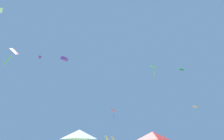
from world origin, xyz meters
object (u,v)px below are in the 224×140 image
kite_lime_diamond (154,68)px  kite_magenta_delta (114,110)px  canopy_tent_red (153,136)px  kite_green_delta (181,69)px  kite_purple_delta (40,57)px  kite_pink_delta (195,107)px  canopy_tent_white (79,134)px  kite_purple_box (64,59)px  kite_red_diamond (14,52)px

kite_lime_diamond → kite_magenta_delta: kite_lime_diamond is taller
canopy_tent_red → kite_magenta_delta: (-5.01, 2.89, 3.89)m
kite_lime_diamond → kite_green_delta: bearing=31.7°
kite_purple_delta → kite_pink_delta: kite_purple_delta is taller
canopy_tent_red → kite_lime_diamond: bearing=55.6°
canopy_tent_white → kite_purple_box: (-2.81, -2.02, 9.60)m
kite_lime_diamond → kite_purple_box: kite_lime_diamond is taller
canopy_tent_white → kite_pink_delta: (16.35, 3.59, 3.97)m
kite_purple_delta → kite_magenta_delta: kite_purple_delta is taller
kite_green_delta → kite_pink_delta: bearing=-116.2°
kite_purple_delta → kite_magenta_delta: 18.36m
canopy_tent_red → kite_purple_box: (-11.76, -3.46, 9.71)m
kite_lime_diamond → kite_purple_box: (-14.79, -7.88, -2.82)m
canopy_tent_red → kite_lime_diamond: kite_lime_diamond is taller
kite_lime_diamond → kite_pink_delta: 9.78m
kite_green_delta → kite_pink_delta: size_ratio=1.01×
kite_purple_box → canopy_tent_red: bearing=16.4°
canopy_tent_white → kite_purple_box: 10.21m
kite_green_delta → kite_red_diamond: (-25.98, -17.30, -7.33)m
canopy_tent_red → kite_lime_diamond: 13.63m
kite_lime_diamond → kite_pink_delta: bearing=-27.4°
canopy_tent_white → kite_green_delta: 26.97m
canopy_tent_red → kite_green_delta: size_ratio=2.56×
canopy_tent_white → kite_purple_box: bearing=-144.3°
kite_pink_delta → kite_lime_diamond: bearing=152.6°
kite_purple_delta → kite_magenta_delta: size_ratio=0.71×
kite_purple_box → kite_magenta_delta: bearing=43.3°
canopy_tent_white → kite_magenta_delta: bearing=47.7°
kite_red_diamond → kite_magenta_delta: bearing=47.3°
kite_purple_delta → canopy_tent_red: bearing=-7.1°
kite_purple_delta → kite_green_delta: 31.59m
kite_purple_delta → kite_red_diamond: bearing=-65.1°
canopy_tent_white → kite_lime_diamond: kite_lime_diamond is taller
kite_lime_diamond → kite_red_diamond: size_ratio=1.33×
kite_pink_delta → kite_red_diamond: bearing=-155.7°
canopy_tent_red → kite_purple_delta: kite_purple_delta is taller
canopy_tent_red → kite_pink_delta: size_ratio=2.58×
canopy_tent_red → kite_red_diamond: size_ratio=1.40×
kite_purple_box → kite_red_diamond: bearing=-126.0°
canopy_tent_white → kite_pink_delta: bearing=12.4°
kite_lime_diamond → kite_purple_delta: 23.13m
kite_purple_delta → kite_pink_delta: bearing=-0.6°
kite_green_delta → canopy_tent_red: bearing=-139.6°
kite_magenta_delta → kite_red_diamond: 15.26m
kite_magenta_delta → kite_red_diamond: bearing=-132.7°
kite_magenta_delta → kite_purple_box: 10.94m
canopy_tent_red → kite_purple_delta: size_ratio=2.47×
kite_magenta_delta → kite_green_delta: size_ratio=1.46×
canopy_tent_white → kite_lime_diamond: size_ratio=1.10×
kite_lime_diamond → canopy_tent_white: bearing=-153.9°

